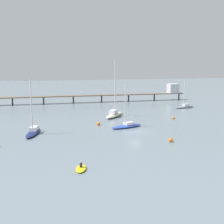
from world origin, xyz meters
TOP-DOWN VIEW (x-y plane):
  - ground_plane at (0.00, 0.00)m, footprint 400.00×400.00m
  - pier at (13.27, 47.37)m, footprint 73.44×5.57m
  - sailboat_navy at (-19.75, 4.07)m, footprint 4.05×8.61m
  - sailboat_blue at (-0.15, 4.60)m, footprint 7.91×4.26m
  - sailboat_cream at (0.93, 17.81)m, footprint 7.69×8.86m
  - sailboat_gray at (26.78, 26.80)m, footprint 7.20×2.68m
  - dinghy_yellow at (-14.28, -17.98)m, footprint 2.15×3.22m
  - mooring_buoy_near at (-5.50, 8.65)m, footprint 0.81×0.81m
  - mooring_buoy_inner at (14.25, 10.67)m, footprint 0.66×0.66m
  - mooring_buoy_mid at (3.35, -8.83)m, footprint 0.77×0.77m

SIDE VIEW (x-z plane):
  - ground_plane at x=0.00m, z-range 0.00..0.00m
  - dinghy_yellow at x=-14.28m, z-range -0.37..0.77m
  - mooring_buoy_inner at x=14.25m, z-range 0.00..0.66m
  - mooring_buoy_mid at x=3.35m, z-range 0.00..0.77m
  - mooring_buoy_near at x=-5.50m, z-range 0.00..0.81m
  - sailboat_blue at x=-0.15m, z-range -4.22..5.32m
  - sailboat_gray at x=26.78m, z-range -3.93..5.10m
  - sailboat_navy at x=-19.75m, z-range -4.83..6.16m
  - sailboat_cream at x=0.93m, z-range -6.49..8.21m
  - pier at x=13.27m, z-range 0.16..6.38m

